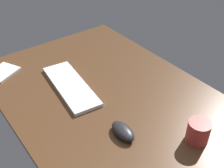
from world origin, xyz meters
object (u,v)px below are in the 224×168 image
Objects in this scene: keyboard at (71,86)px; notepad at (2,72)px; computer_mouse at (123,131)px; coffee_mug at (198,132)px.

notepad is at bearing -138.23° from keyboard.
keyboard reaches higher than notepad.
coffee_mug is (18.64, 20.00, 2.59)cm from computer_mouse.
computer_mouse is 0.82× the size of notepad.
coffee_mug reaches higher than computer_mouse.
keyboard is at bearing 34.90° from notepad.
keyboard is 4.41× the size of coffee_mug.
coffee_mug is at bearing 49.73° from computer_mouse.
notepad is at bearing -154.23° from coffee_mug.
keyboard is 37.26cm from notepad.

